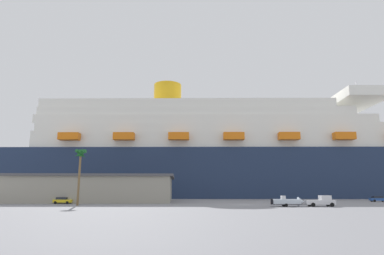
{
  "coord_description": "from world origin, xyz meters",
  "views": [
    {
      "loc": [
        -19.43,
        -74.35,
        3.2
      ],
      "look_at": [
        -9.08,
        26.28,
        22.58
      ],
      "focal_mm": 30.75,
      "sensor_mm": 36.0,
      "label": 1
    }
  ],
  "objects_px": {
    "parked_car_yellow_taxi": "(63,200)",
    "pickup_truck": "(321,201)",
    "cruise_ship": "(226,158)",
    "small_boat_on_trailer": "(289,202)",
    "palm_tree": "(80,158)",
    "parked_car_blue_suv": "(378,199)"
  },
  "relations": [
    {
      "from": "parked_car_blue_suv",
      "to": "pickup_truck",
      "type": "bearing_deg",
      "value": -139.91
    },
    {
      "from": "cruise_ship",
      "to": "parked_car_blue_suv",
      "type": "relative_size",
      "value": 45.91
    },
    {
      "from": "palm_tree",
      "to": "parked_car_blue_suv",
      "type": "distance_m",
      "value": 81.26
    },
    {
      "from": "parked_car_blue_suv",
      "to": "parked_car_yellow_taxi",
      "type": "relative_size",
      "value": 1.06
    },
    {
      "from": "small_boat_on_trailer",
      "to": "parked_car_yellow_taxi",
      "type": "relative_size",
      "value": 1.62
    },
    {
      "from": "cruise_ship",
      "to": "parked_car_yellow_taxi",
      "type": "distance_m",
      "value": 79.61
    },
    {
      "from": "pickup_truck",
      "to": "parked_car_yellow_taxi",
      "type": "height_order",
      "value": "pickup_truck"
    },
    {
      "from": "pickup_truck",
      "to": "palm_tree",
      "type": "xyz_separation_m",
      "value": [
        -49.69,
        9.62,
        9.11
      ]
    },
    {
      "from": "pickup_truck",
      "to": "small_boat_on_trailer",
      "type": "relative_size",
      "value": 0.77
    },
    {
      "from": "small_boat_on_trailer",
      "to": "parked_car_yellow_taxi",
      "type": "height_order",
      "value": "small_boat_on_trailer"
    },
    {
      "from": "cruise_ship",
      "to": "pickup_truck",
      "type": "relative_size",
      "value": 38.67
    },
    {
      "from": "cruise_ship",
      "to": "palm_tree",
      "type": "distance_m",
      "value": 82.27
    },
    {
      "from": "small_boat_on_trailer",
      "to": "palm_tree",
      "type": "height_order",
      "value": "palm_tree"
    },
    {
      "from": "small_boat_on_trailer",
      "to": "palm_tree",
      "type": "bearing_deg",
      "value": 168.24
    },
    {
      "from": "cruise_ship",
      "to": "parked_car_yellow_taxi",
      "type": "relative_size",
      "value": 48.59
    },
    {
      "from": "pickup_truck",
      "to": "palm_tree",
      "type": "distance_m",
      "value": 51.42
    },
    {
      "from": "parked_car_blue_suv",
      "to": "parked_car_yellow_taxi",
      "type": "bearing_deg",
      "value": -176.23
    },
    {
      "from": "palm_tree",
      "to": "small_boat_on_trailer",
      "type": "bearing_deg",
      "value": -11.76
    },
    {
      "from": "cruise_ship",
      "to": "palm_tree",
      "type": "height_order",
      "value": "cruise_ship"
    },
    {
      "from": "cruise_ship",
      "to": "small_boat_on_trailer",
      "type": "distance_m",
      "value": 78.16
    },
    {
      "from": "parked_car_yellow_taxi",
      "to": "pickup_truck",
      "type": "bearing_deg",
      "value": -19.2
    },
    {
      "from": "parked_car_blue_suv",
      "to": "small_boat_on_trailer",
      "type": "bearing_deg",
      "value": -145.98
    }
  ]
}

